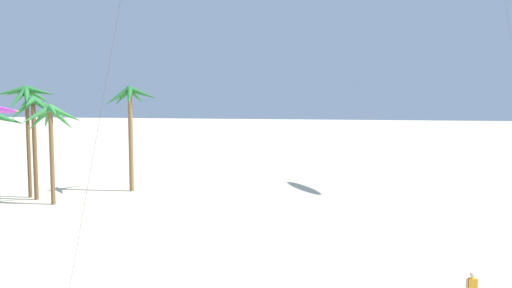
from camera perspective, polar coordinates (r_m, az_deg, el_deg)
The scene contains 4 objects.
palm_tree_1 at distance 49.92m, azimuth -21.50°, elevation 3.91°, with size 4.87×4.43×8.99m.
palm_tree_2 at distance 48.74m, azimuth -20.86°, elevation 2.71°, with size 4.06×4.52×8.19m.
palm_tree_3 at distance 46.29m, azimuth -19.37°, elevation 2.01°, with size 4.46×3.99×7.60m.
palm_tree_4 at distance 50.37m, azimuth -12.18°, elevation 3.54°, with size 4.45×4.57×8.95m.
Camera 1 is at (2.72, -3.04, 9.02)m, focal length 41.04 mm.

